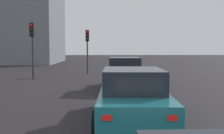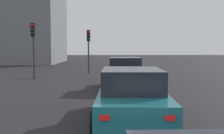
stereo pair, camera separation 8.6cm
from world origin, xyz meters
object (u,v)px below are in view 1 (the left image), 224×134
at_px(traffic_light_near_right, 87,42).
at_px(car_teal_left_second, 132,96).
at_px(car_black_left_lead, 124,74).
at_px(traffic_light_near_left, 32,39).

bearing_deg(traffic_light_near_right, car_teal_left_second, 2.21).
distance_m(car_black_left_lead, traffic_light_near_left, 7.46).
relative_size(car_teal_left_second, traffic_light_near_right, 1.33).
bearing_deg(traffic_light_near_right, traffic_light_near_left, -47.65).
height_order(car_black_left_lead, traffic_light_near_left, traffic_light_near_left).
xyz_separation_m(car_black_left_lead, traffic_light_near_left, (4.26, 5.82, 1.93)).
xyz_separation_m(car_teal_left_second, traffic_light_near_right, (14.55, 2.22, 1.82)).
distance_m(car_teal_left_second, traffic_light_near_left, 12.22).
bearing_deg(car_teal_left_second, traffic_light_near_right, 10.64).
height_order(traffic_light_near_left, traffic_light_near_right, traffic_light_near_left).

